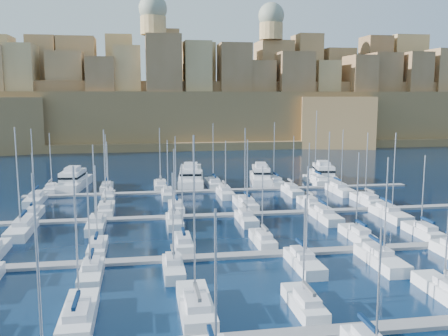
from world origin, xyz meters
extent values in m
plane|color=black|center=(0.00, 0.00, 0.00)|extent=(600.00, 600.00, 0.00)
cube|color=slate|center=(0.00, -34.00, 0.20)|extent=(84.00, 2.00, 0.40)
cube|color=slate|center=(0.00, -12.00, 0.20)|extent=(84.00, 2.00, 0.40)
cube|color=slate|center=(0.00, 10.00, 0.20)|extent=(84.00, 2.00, 0.40)
cube|color=slate|center=(0.00, 32.00, 0.20)|extent=(84.00, 2.00, 0.40)
cube|color=white|center=(-23.67, -28.08, 0.55)|extent=(2.95, 9.85, 1.69)
cube|color=silver|center=(-23.67, -29.06, 1.74)|extent=(2.07, 4.43, 0.70)
cylinder|color=#9EA0A8|center=(-23.67, -27.58, 8.02)|extent=(0.18, 0.18, 13.25)
cube|color=#061A38|center=(-23.67, -29.55, 2.79)|extent=(0.35, 3.94, 0.35)
cube|color=white|center=(-12.79, -27.86, 0.56)|extent=(3.09, 10.29, 1.71)
cube|color=silver|center=(-12.79, -28.89, 1.76)|extent=(2.16, 4.63, 0.70)
cylinder|color=#9EA0A8|center=(-12.79, -27.34, 9.32)|extent=(0.18, 0.18, 15.82)
cube|color=#595B60|center=(-12.79, -29.40, 2.81)|extent=(0.35, 4.11, 0.35)
cube|color=white|center=(-2.21, -28.92, 0.50)|extent=(2.45, 8.17, 1.61)
cube|color=silver|center=(-2.21, -29.73, 1.66)|extent=(1.72, 3.68, 0.70)
cylinder|color=#9EA0A8|center=(-2.21, -28.51, 6.24)|extent=(0.18, 0.18, 9.86)
cube|color=#595B60|center=(-2.21, -30.14, 2.71)|extent=(0.35, 3.27, 0.35)
cube|color=white|center=(13.39, -28.39, 0.53)|extent=(2.77, 9.22, 1.66)
cylinder|color=#9EA0A8|center=(13.39, -27.93, 7.53)|extent=(0.18, 0.18, 12.35)
cylinder|color=#9EA0A8|center=(-24.40, -40.81, 8.74)|extent=(0.18, 0.18, 14.63)
cylinder|color=#9EA0A8|center=(-12.65, -40.17, 7.27)|extent=(0.18, 0.18, 11.81)
cylinder|color=#9EA0A8|center=(0.15, -39.31, 6.17)|extent=(0.18, 0.18, 9.76)
cube|color=#061A38|center=(0.15, -37.74, 2.69)|extent=(0.35, 3.13, 0.35)
cube|color=white|center=(-23.71, -7.14, 0.49)|extent=(2.32, 7.73, 1.59)
cube|color=silver|center=(-23.71, -7.91, 1.64)|extent=(1.62, 3.48, 0.70)
cylinder|color=#9EA0A8|center=(-23.71, -6.75, 6.52)|extent=(0.18, 0.18, 10.46)
cube|color=#061A38|center=(-23.71, -8.30, 2.69)|extent=(0.35, 3.09, 0.35)
cube|color=white|center=(-12.28, -6.97, 0.50)|extent=(2.42, 8.05, 1.60)
cube|color=silver|center=(-12.28, -7.78, 1.65)|extent=(1.69, 3.62, 0.70)
cylinder|color=#9EA0A8|center=(-12.28, -6.57, 6.47)|extent=(0.18, 0.18, 10.33)
cube|color=#061A38|center=(-12.28, -8.18, 2.70)|extent=(0.35, 3.22, 0.35)
cube|color=white|center=(-1.02, -7.05, 0.50)|extent=(2.37, 7.89, 1.59)
cube|color=silver|center=(-1.02, -7.84, 1.64)|extent=(1.66, 3.55, 0.70)
cylinder|color=#9EA0A8|center=(-1.02, -6.66, 6.20)|extent=(0.18, 0.18, 9.82)
cube|color=#595B60|center=(-1.02, -8.24, 2.69)|extent=(0.35, 3.16, 0.35)
cube|color=white|center=(13.21, -6.83, 0.51)|extent=(2.50, 8.34, 1.62)
cube|color=silver|center=(13.21, -7.67, 1.67)|extent=(1.75, 3.75, 0.70)
cylinder|color=#9EA0A8|center=(13.21, -6.42, 7.01)|extent=(0.18, 0.18, 11.39)
cube|color=#061A38|center=(13.21, -8.08, 2.72)|extent=(0.35, 3.33, 0.35)
cube|color=white|center=(23.58, -6.87, 0.51)|extent=(2.48, 8.26, 1.61)
cube|color=silver|center=(23.58, -7.70, 1.66)|extent=(1.73, 3.72, 0.70)
cylinder|color=#9EA0A8|center=(23.58, -6.46, 6.70)|extent=(0.18, 0.18, 10.77)
cube|color=#061A38|center=(23.58, -8.11, 2.71)|extent=(0.35, 3.30, 0.35)
cube|color=white|center=(-23.61, -17.12, 0.51)|extent=(2.47, 8.25, 1.61)
cube|color=silver|center=(-23.61, -16.30, 1.66)|extent=(1.73, 3.71, 0.70)
cylinder|color=#9EA0A8|center=(-23.61, -17.54, 6.92)|extent=(0.18, 0.18, 11.21)
cube|color=#061A38|center=(-23.61, -15.89, 2.71)|extent=(0.35, 3.30, 0.35)
cube|color=white|center=(-14.21, -16.88, 0.49)|extent=(2.33, 7.76, 1.59)
cube|color=silver|center=(-14.21, -16.11, 1.64)|extent=(1.63, 3.49, 0.70)
cylinder|color=#9EA0A8|center=(-14.21, -17.27, 6.72)|extent=(0.18, 0.18, 10.87)
cube|color=#595B60|center=(-14.21, -15.72, 2.69)|extent=(0.35, 3.11, 0.35)
cube|color=white|center=(1.62, -17.51, 0.53)|extent=(2.70, 9.01, 1.65)
cube|color=silver|center=(1.62, -16.60, 1.70)|extent=(1.89, 4.05, 0.70)
cylinder|color=#9EA0A8|center=(1.62, -17.96, 7.00)|extent=(0.18, 0.18, 11.29)
cube|color=#061A38|center=(1.62, -16.15, 2.75)|extent=(0.35, 3.60, 0.35)
cube|color=white|center=(11.42, -17.97, 0.55)|extent=(2.98, 9.94, 1.70)
cube|color=silver|center=(11.42, -16.97, 1.75)|extent=(2.09, 4.47, 0.70)
cylinder|color=#9EA0A8|center=(11.42, -18.47, 7.48)|extent=(0.18, 0.18, 12.16)
cube|color=#061A38|center=(11.42, -16.48, 2.80)|extent=(0.35, 3.97, 0.35)
cube|color=white|center=(-36.09, 14.70, 0.48)|extent=(2.22, 7.39, 1.57)
cube|color=silver|center=(-36.09, 13.96, 1.62)|extent=(1.55, 3.33, 0.70)
cylinder|color=#9EA0A8|center=(-36.09, 15.07, 6.21)|extent=(0.18, 0.18, 9.87)
cube|color=#061A38|center=(-36.09, 13.59, 2.67)|extent=(0.35, 2.96, 0.35)
cube|color=white|center=(-24.13, 15.64, 0.53)|extent=(2.78, 9.27, 1.66)
cube|color=silver|center=(-24.13, 14.71, 1.71)|extent=(1.95, 4.17, 0.70)
cylinder|color=#9EA0A8|center=(-24.13, 16.10, 8.12)|extent=(0.18, 0.18, 13.51)
cube|color=#595B60|center=(-24.13, 14.25, 2.76)|extent=(0.35, 3.71, 0.35)
cube|color=white|center=(-11.66, 15.17, 0.51)|extent=(2.50, 8.34, 1.62)
cube|color=silver|center=(-11.66, 14.33, 1.67)|extent=(1.75, 3.75, 0.70)
cylinder|color=#9EA0A8|center=(-11.66, 15.59, 7.44)|extent=(0.18, 0.18, 12.24)
cube|color=#061A38|center=(-11.66, 13.92, 2.72)|extent=(0.35, 3.33, 0.35)
cube|color=white|center=(1.34, 16.15, 0.56)|extent=(3.09, 10.30, 1.72)
cube|color=silver|center=(1.34, 15.12, 1.77)|extent=(2.16, 4.64, 0.70)
cylinder|color=#9EA0A8|center=(1.34, 16.67, 8.12)|extent=(0.18, 0.18, 13.40)
cube|color=#061A38|center=(1.34, 14.61, 2.82)|extent=(0.35, 4.12, 0.35)
cube|color=white|center=(13.33, 14.95, 0.50)|extent=(2.37, 7.89, 1.59)
cube|color=silver|center=(13.33, 14.16, 1.64)|extent=(1.66, 3.55, 0.70)
cylinder|color=#9EA0A8|center=(13.33, 15.34, 6.65)|extent=(0.18, 0.18, 10.72)
cube|color=#595B60|center=(13.33, 13.76, 2.69)|extent=(0.35, 3.16, 0.35)
cube|color=white|center=(25.27, 15.73, 0.54)|extent=(2.84, 9.47, 1.67)
cube|color=silver|center=(25.27, 14.79, 1.72)|extent=(1.99, 4.26, 0.70)
cylinder|color=#9EA0A8|center=(25.27, 16.21, 7.55)|extent=(0.18, 0.18, 12.34)
cube|color=#595B60|center=(25.27, 14.31, 2.77)|extent=(0.35, 3.79, 0.35)
cube|color=white|center=(-35.80, 3.79, 0.56)|extent=(3.13, 10.42, 1.72)
cube|color=silver|center=(-35.80, 4.83, 1.77)|extent=(2.19, 4.69, 0.70)
cylinder|color=#9EA0A8|center=(-35.80, 3.27, 8.83)|extent=(0.18, 0.18, 14.82)
cube|color=#061A38|center=(-35.80, 5.35, 2.82)|extent=(0.35, 4.17, 0.35)
cube|color=white|center=(-24.92, 4.52, 0.52)|extent=(2.69, 8.95, 1.65)
cube|color=silver|center=(-24.92, 5.42, 1.70)|extent=(1.88, 4.03, 0.70)
cylinder|color=#9EA0A8|center=(-24.92, 4.08, 7.39)|extent=(0.18, 0.18, 12.08)
cube|color=#595B60|center=(-24.92, 5.87, 2.75)|extent=(0.35, 3.58, 0.35)
cube|color=white|center=(-12.64, 4.89, 0.51)|extent=(2.46, 8.21, 1.61)
cube|color=silver|center=(-12.64, 5.72, 1.66)|extent=(1.72, 3.70, 0.70)
cylinder|color=#9EA0A8|center=(-12.64, 4.48, 6.91)|extent=(0.18, 0.18, 11.20)
cube|color=#061A38|center=(-12.64, 6.13, 2.71)|extent=(0.35, 3.28, 0.35)
cube|color=white|center=(-0.84, 4.86, 0.51)|extent=(2.48, 8.28, 1.61)
cube|color=silver|center=(-0.84, 5.69, 1.66)|extent=(1.74, 3.73, 0.70)
cylinder|color=#9EA0A8|center=(-0.84, 4.45, 7.56)|extent=(0.18, 0.18, 12.49)
cube|color=#595B60|center=(-0.84, 6.10, 2.71)|extent=(0.35, 3.31, 0.35)
cube|color=white|center=(12.69, 4.28, 0.54)|extent=(2.83, 9.44, 1.67)
cube|color=silver|center=(12.69, 5.22, 1.72)|extent=(1.98, 4.25, 0.70)
cylinder|color=#9EA0A8|center=(12.69, 3.81, 8.17)|extent=(0.18, 0.18, 13.59)
cube|color=#061A38|center=(12.69, 5.70, 2.77)|extent=(0.35, 3.78, 0.35)
cube|color=white|center=(24.07, 3.85, 0.56)|extent=(3.09, 10.30, 1.72)
cube|color=silver|center=(24.07, 4.88, 1.77)|extent=(2.16, 4.64, 0.70)
cylinder|color=#9EA0A8|center=(24.07, 3.33, 8.04)|extent=(0.18, 0.18, 13.26)
cube|color=#061A38|center=(24.07, 5.39, 2.82)|extent=(0.35, 4.12, 0.35)
cube|color=white|center=(-37.01, 37.12, 0.51)|extent=(2.47, 8.24, 1.61)
cube|color=silver|center=(-37.01, 36.30, 1.66)|extent=(1.73, 3.71, 0.70)
cylinder|color=#9EA0A8|center=(-37.01, 37.53, 7.05)|extent=(0.18, 0.18, 11.47)
cube|color=#595B60|center=(-37.01, 35.88, 2.71)|extent=(0.35, 3.30, 0.35)
cube|color=white|center=(-25.37, 37.11, 0.51)|extent=(2.47, 8.22, 1.61)
cube|color=silver|center=(-25.37, 36.29, 1.66)|extent=(1.73, 3.70, 0.70)
cylinder|color=#9EA0A8|center=(-25.37, 37.52, 6.83)|extent=(0.18, 0.18, 11.04)
cube|color=#061A38|center=(-25.37, 35.88, 2.71)|extent=(0.35, 3.29, 0.35)
cube|color=white|center=(-13.61, 37.54, 0.53)|extent=(2.72, 9.08, 1.65)
cube|color=silver|center=(-13.61, 36.63, 1.70)|extent=(1.91, 4.08, 0.70)
cylinder|color=#9EA0A8|center=(-13.61, 37.99, 7.47)|extent=(0.18, 0.18, 12.24)
cube|color=#595B60|center=(-13.61, 36.18, 2.75)|extent=(0.35, 3.63, 0.35)
cube|color=white|center=(-1.53, 38.05, 0.55)|extent=(3.03, 10.10, 1.70)
cube|color=silver|center=(-1.53, 37.04, 1.75)|extent=(2.12, 4.54, 0.70)
cylinder|color=#9EA0A8|center=(-1.53, 38.55, 7.93)|extent=(0.18, 0.18, 13.04)
cube|color=#061A38|center=(-1.53, 36.53, 2.80)|extent=(0.35, 4.04, 0.35)
cube|color=white|center=(12.77, 37.77, 0.54)|extent=(2.86, 9.54, 1.68)
cube|color=silver|center=(12.77, 36.81, 1.73)|extent=(2.00, 4.29, 0.70)
cylinder|color=#9EA0A8|center=(12.77, 38.25, 8.02)|extent=(0.18, 0.18, 13.28)
cube|color=#061A38|center=(12.77, 36.34, 2.78)|extent=(0.35, 3.81, 0.35)
cube|color=white|center=(23.00, 38.11, 0.56)|extent=(3.07, 10.22, 1.71)
cube|color=silver|center=(23.00, 37.09, 1.76)|extent=(2.15, 4.60, 0.70)
cylinder|color=#9EA0A8|center=(23.00, 38.62, 9.31)|extent=(0.18, 0.18, 15.80)
cube|color=#061A38|center=(23.00, 36.58, 2.81)|extent=(0.35, 4.09, 0.35)
cube|color=white|center=(-38.18, 26.08, 0.55)|extent=(2.95, 9.84, 1.69)
cube|color=silver|center=(-38.18, 27.06, 1.74)|extent=(2.07, 4.43, 0.70)
cylinder|color=#9EA0A8|center=(-38.18, 25.59, 7.95)|extent=(0.18, 0.18, 13.12)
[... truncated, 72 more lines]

